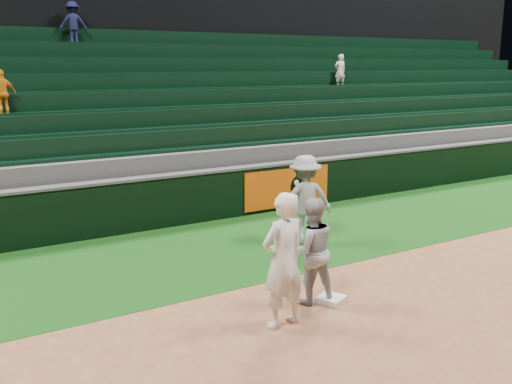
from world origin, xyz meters
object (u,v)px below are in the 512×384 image
first_baseman (283,260)px  base_coach (305,199)px  baserunner (311,251)px  first_base (331,299)px

first_baseman → base_coach: first_baseman is taller
baserunner → first_base: bearing=158.8°
baserunner → base_coach: base_coach is taller
first_baseman → first_base: bearing=-172.1°
first_base → baserunner: (-0.28, 0.20, 0.82)m
first_baseman → baserunner: first_baseman is taller
first_baseman → base_coach: (2.62, 3.09, -0.05)m
first_base → first_baseman: size_ratio=0.20×
first_baseman → baserunner: 1.01m
first_baseman → base_coach: size_ratio=1.06×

